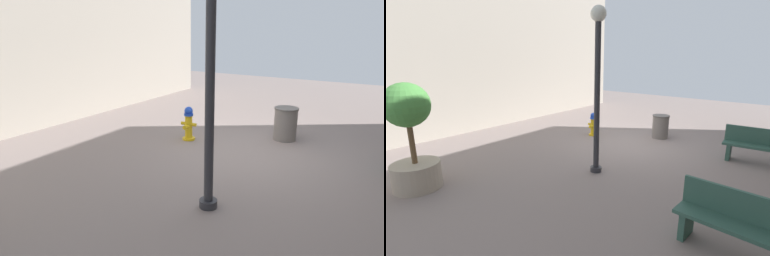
# 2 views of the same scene
# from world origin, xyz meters

# --- Properties ---
(ground_plane) EXTENTS (23.40, 23.40, 0.00)m
(ground_plane) POSITION_xyz_m (0.00, 0.00, 0.00)
(ground_plane) COLOR gray
(building_facade_right) EXTENTS (0.70, 18.00, 7.62)m
(building_facade_right) POSITION_xyz_m (5.83, 2.70, 3.81)
(building_facade_right) COLOR #B2A899
(building_facade_right) RESTS_ON ground_plane
(fire_hydrant) EXTENTS (0.41, 0.38, 0.84)m
(fire_hydrant) POSITION_xyz_m (1.60, -0.04, 0.42)
(fire_hydrant) COLOR gold
(fire_hydrant) RESTS_ON ground_plane
(bench_near) EXTENTS (1.72, 0.55, 0.95)m
(bench_near) POSITION_xyz_m (-3.45, -0.61, 0.50)
(bench_near) COLOR #33594C
(bench_near) RESTS_ON ground_plane
(bench_far) EXTENTS (1.60, 0.55, 0.95)m
(bench_far) POSITION_xyz_m (-3.70, 3.75, 0.49)
(bench_far) COLOR #33594C
(bench_far) RESTS_ON ground_plane
(planter_tree) EXTENTS (0.99, 0.99, 2.30)m
(planter_tree) POSITION_xyz_m (2.06, 5.78, 1.19)
(planter_tree) COLOR tan
(planter_tree) RESTS_ON ground_plane
(street_lamp) EXTENTS (0.36, 0.36, 3.89)m
(street_lamp) POSITION_xyz_m (-0.42, 2.56, 2.42)
(street_lamp) COLOR #2D2D33
(street_lamp) RESTS_ON ground_plane
(trash_bin) EXTENTS (0.58, 0.58, 0.81)m
(trash_bin) POSITION_xyz_m (-0.40, -1.31, 0.41)
(trash_bin) COLOR slate
(trash_bin) RESTS_ON ground_plane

